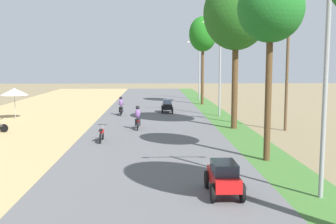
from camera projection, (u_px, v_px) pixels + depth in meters
name	position (u px, v px, depth m)	size (l,w,h in m)	color
vendor_umbrella	(14.00, 92.00, 34.01)	(2.20, 2.20, 2.52)	#99999E
median_tree_second	(271.00, 10.00, 18.88)	(3.05, 3.05, 8.65)	#4C351E
median_tree_third	(236.00, 14.00, 28.32)	(4.49, 4.49, 10.50)	#4C351E
median_tree_fourth	(203.00, 35.00, 45.36)	(3.04, 3.04, 9.67)	#4C351E
streetlamp_near	(326.00, 67.00, 13.73)	(3.16, 0.20, 7.79)	gray
streetlamp_mid	(220.00, 61.00, 35.63)	(3.16, 0.20, 8.26)	gray
streetlamp_far	(199.00, 65.00, 51.76)	(3.16, 0.20, 7.38)	gray
utility_pole_near	(287.00, 60.00, 28.11)	(1.80, 0.20, 9.33)	brown
car_sedan_red	(224.00, 176.00, 14.42)	(1.10, 2.26, 1.19)	red
car_hatchback_black	(167.00, 105.00, 38.36)	(1.04, 2.00, 1.23)	black
motorbike_ahead_second	(102.00, 133.00, 24.27)	(0.54, 1.80, 0.94)	black
motorbike_ahead_third	(138.00, 118.00, 28.70)	(0.54, 1.80, 1.66)	black
motorbike_ahead_fourth	(121.00, 106.00, 36.41)	(0.54, 1.80, 1.66)	black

